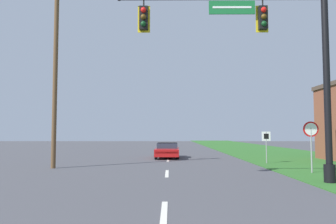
% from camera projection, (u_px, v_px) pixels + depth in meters
% --- Properties ---
extents(grass_verge_right, '(10.00, 110.00, 0.04)m').
position_uv_depth(grass_verge_right, '(276.00, 153.00, 31.83)').
color(grass_verge_right, '#2D6626').
rests_on(grass_verge_right, ground).
extents(road_center_line, '(0.16, 34.80, 0.01)m').
position_uv_depth(road_center_line, '(168.00, 160.00, 23.91)').
color(road_center_line, silver).
rests_on(road_center_line, ground).
extents(signal_mast, '(8.64, 0.47, 8.28)m').
position_uv_depth(signal_mast, '(277.00, 57.00, 13.10)').
color(signal_mast, black).
rests_on(signal_mast, grass_verge_right).
extents(car_ahead, '(1.92, 4.57, 1.19)m').
position_uv_depth(car_ahead, '(167.00, 150.00, 26.09)').
color(car_ahead, black).
rests_on(car_ahead, ground).
extents(stop_sign, '(0.76, 0.07, 2.50)m').
position_uv_depth(stop_sign, '(311.00, 135.00, 16.10)').
color(stop_sign, gray).
rests_on(stop_sign, grass_verge_right).
extents(route_sign_post, '(0.55, 0.06, 2.03)m').
position_uv_depth(route_sign_post, '(266.00, 140.00, 21.12)').
color(route_sign_post, gray).
rests_on(route_sign_post, grass_verge_right).
extents(utility_pole_near, '(1.80, 0.26, 10.87)m').
position_uv_depth(utility_pole_near, '(55.00, 70.00, 18.73)').
color(utility_pole_near, brown).
rests_on(utility_pole_near, ground).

